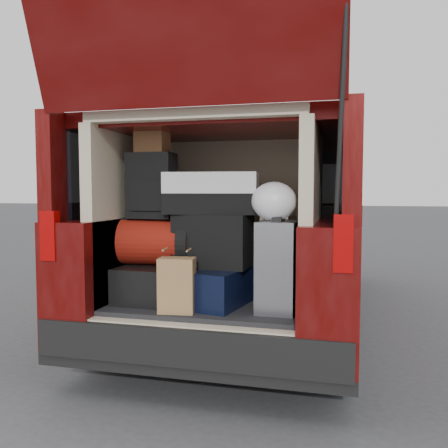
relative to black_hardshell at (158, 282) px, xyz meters
The scene contains 13 objects.
ground 0.78m from the black_hardshell, 25.15° to the right, with size 80.00×80.00×0.00m, color #363638.
minivan 1.74m from the black_hardshell, 77.62° to the left, with size 1.90×5.35×2.77m.
load_floor 0.55m from the black_hardshell, 15.41° to the left, with size 1.24×1.05×0.55m, color black.
black_hardshell is the anchor object (origin of this frame).
navy_hardshell 0.39m from the black_hardshell, ahead, with size 0.45×0.55×0.24m, color black.
silver_roller 0.86m from the black_hardshell, ahead, with size 0.23×0.37×0.56m, color silver.
kraft_bag 0.41m from the black_hardshell, 51.48° to the right, with size 0.22×0.14×0.33m, color #A7754B.
red_duffel 0.28m from the black_hardshell, 63.27° to the right, with size 0.49×0.32×0.32m, color maroon.
black_soft_case 0.49m from the black_hardshell, ahead, with size 0.49×0.29×0.35m, color black.
backpack 0.66m from the black_hardshell, 162.65° to the right, with size 0.31×0.19×0.44m, color black.
twotone_duffel 0.71m from the black_hardshell, ahead, with size 0.61×0.31×0.27m, color silver.
grocery_sack_lower 0.97m from the black_hardshell, 141.78° to the right, with size 0.20×0.16×0.18m, color brown.
plastic_bag_right 0.99m from the black_hardshell, ahead, with size 0.28×0.26×0.24m, color white.
Camera 1 is at (0.86, -2.83, 1.29)m, focal length 38.00 mm.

